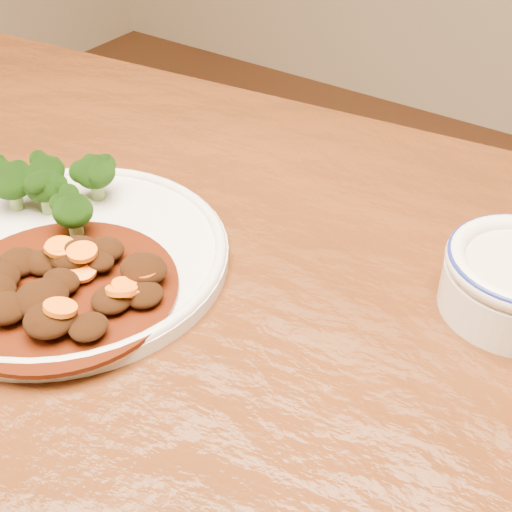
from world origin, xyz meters
The scene contains 4 objects.
dining_table centered at (0.00, 0.00, 0.67)m, with size 1.59×1.06×0.75m.
dinner_plate centered at (-0.15, 0.01, 0.76)m, with size 0.30×0.30×0.02m.
broccoli_florets centered at (-0.21, 0.06, 0.79)m, with size 0.13×0.10×0.05m.
mince_stew centered at (-0.11, -0.03, 0.78)m, with size 0.20×0.20×0.03m.
Camera 1 is at (0.30, -0.32, 1.17)m, focal length 50.00 mm.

